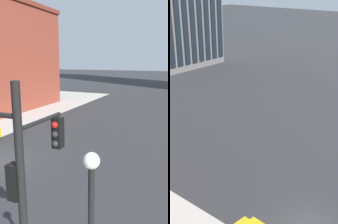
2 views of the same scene
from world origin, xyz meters
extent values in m
plane|color=#2D2D30|center=(0.00, 0.00, 0.00)|extent=(320.00, 320.00, 0.00)
cylinder|color=black|center=(8.35, -7.97, 3.29)|extent=(0.20, 0.20, 6.57)
cylinder|color=black|center=(8.35, -7.07, 5.49)|extent=(0.11, 1.80, 0.11)
cube|color=black|center=(8.15, -7.97, 4.19)|extent=(0.28, 0.28, 0.90)
sphere|color=red|center=(7.99, -7.97, 4.47)|extent=(0.18, 0.18, 0.18)
sphere|color=#282828|center=(7.99, -7.97, 4.19)|extent=(0.18, 0.18, 0.18)
sphere|color=#282828|center=(7.99, -7.97, 3.91)|extent=(0.18, 0.18, 0.18)
cube|color=black|center=(8.35, -6.27, 4.94)|extent=(0.28, 0.28, 0.90)
sphere|color=red|center=(8.35, -6.43, 5.22)|extent=(0.18, 0.18, 0.18)
sphere|color=#282828|center=(8.35, -6.43, 4.94)|extent=(0.18, 0.18, 0.18)
sphere|color=#282828|center=(8.35, -6.43, 4.66)|extent=(0.18, 0.18, 0.18)
sphere|color=white|center=(10.00, -7.69, 4.95)|extent=(0.36, 0.36, 0.36)
camera|label=1|loc=(11.75, -11.93, 6.99)|focal=37.84mm
camera|label=2|loc=(-18.34, -9.97, 17.52)|focal=53.66mm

